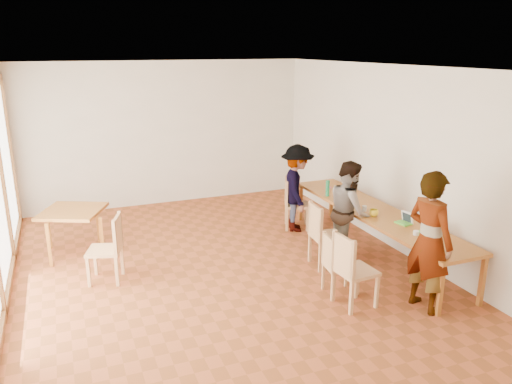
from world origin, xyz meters
The scene contains 24 objects.
ground centered at (0.00, 0.00, 0.00)m, with size 8.00×8.00×0.00m, color #A04C26.
wall_back centered at (0.00, 4.00, 1.50)m, with size 6.00×0.10×3.00m, color beige.
wall_front centered at (0.00, -4.00, 1.50)m, with size 6.00×0.10×3.00m, color beige.
wall_right centered at (3.00, 0.00, 1.50)m, with size 0.10×8.00×3.00m, color beige.
ceiling centered at (0.00, 0.00, 3.02)m, with size 6.00×8.00×0.04m, color white.
communal_table centered at (2.50, -0.06, 0.70)m, with size 0.80×4.00×0.75m.
side_table centered at (-1.99, 1.77, 0.67)m, with size 0.90×0.90×0.75m.
chair_near centered at (1.23, -1.37, 0.61)m, with size 0.50×0.50×0.53m.
chair_mid centered at (1.21, -1.02, 0.53)m, with size 0.45×0.45×0.46m.
chair_far centered at (1.49, -0.14, 0.61)m, with size 0.50×0.50×0.53m.
chair_empty centered at (1.81, 1.56, 0.57)m, with size 0.57×0.57×0.50m.
chair_spare centered at (-1.53, 0.53, 0.60)m, with size 0.58×0.58×0.52m.
person_near centered at (2.12, -1.76, 0.92)m, with size 0.67×0.44×1.84m, color gray.
person_mid centered at (2.04, -0.03, 0.80)m, with size 0.77×0.60×1.59m, color gray.
person_far centered at (1.85, 1.44, 0.80)m, with size 1.03×0.59×1.59m, color gray.
laptop_near centered at (2.56, -1.19, 0.80)m, with size 0.24×0.26×0.19m.
laptop_mid centered at (2.57, -0.73, 0.80)m, with size 0.22×0.24×0.18m.
laptop_far centered at (2.44, 0.73, 0.80)m, with size 0.23×0.25×0.19m.
yellow_mug centered at (2.33, -0.28, 0.80)m, with size 0.14×0.14×0.11m, color yellow.
green_bottle centered at (2.20, 0.94, 0.89)m, with size 0.07×0.07×0.28m, color #1C834B.
clear_glass centered at (2.33, -0.02, 0.80)m, with size 0.07×0.07×0.09m, color silver.
condiment_cup centered at (2.42, -1.17, 0.78)m, with size 0.08×0.08×0.06m, color white.
pink_phone centered at (2.50, 1.41, 0.76)m, with size 0.05×0.10×0.01m, color #D74696.
black_pouch centered at (2.45, 0.73, 0.80)m, with size 0.16×0.26×0.09m, color black.
Camera 1 is at (-2.04, -6.37, 3.28)m, focal length 35.00 mm.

